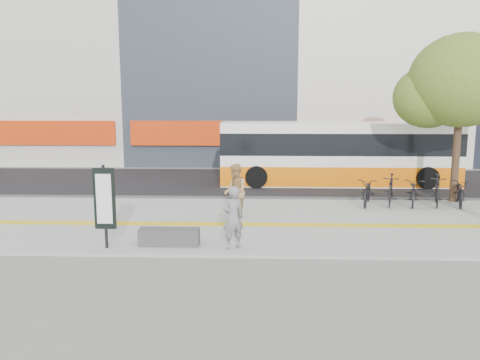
{
  "coord_description": "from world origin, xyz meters",
  "views": [
    {
      "loc": [
        -0.28,
        -13.56,
        3.94
      ],
      "look_at": [
        -0.82,
        2.0,
        1.32
      ],
      "focal_mm": 36.13,
      "sensor_mm": 36.0,
      "label": 1
    }
  ],
  "objects_px": {
    "bus": "(338,155)",
    "pedestrian_tan": "(235,191)",
    "signboard": "(105,200)",
    "seated_woman": "(233,218)",
    "bench": "(169,237)",
    "street_tree": "(460,83)"
  },
  "relations": [
    {
      "from": "pedestrian_tan",
      "to": "signboard",
      "type": "bearing_deg",
      "value": -56.64
    },
    {
      "from": "bench",
      "to": "bus",
      "type": "bearing_deg",
      "value": 58.12
    },
    {
      "from": "signboard",
      "to": "seated_woman",
      "type": "height_order",
      "value": "signboard"
    },
    {
      "from": "street_tree",
      "to": "bench",
      "type": "bearing_deg",
      "value": -148.38
    },
    {
      "from": "bench",
      "to": "bus",
      "type": "relative_size",
      "value": 0.15
    },
    {
      "from": "bench",
      "to": "signboard",
      "type": "relative_size",
      "value": 0.73
    },
    {
      "from": "street_tree",
      "to": "seated_woman",
      "type": "distance_m",
      "value": 10.82
    },
    {
      "from": "bench",
      "to": "seated_woman",
      "type": "height_order",
      "value": "seated_woman"
    },
    {
      "from": "bench",
      "to": "street_tree",
      "type": "relative_size",
      "value": 0.25
    },
    {
      "from": "signboard",
      "to": "pedestrian_tan",
      "type": "xyz_separation_m",
      "value": [
        3.23,
        3.37,
        -0.4
      ]
    },
    {
      "from": "bus",
      "to": "seated_woman",
      "type": "relative_size",
      "value": 6.44
    },
    {
      "from": "bus",
      "to": "pedestrian_tan",
      "type": "relative_size",
      "value": 5.97
    },
    {
      "from": "signboard",
      "to": "bus",
      "type": "bearing_deg",
      "value": 52.66
    },
    {
      "from": "signboard",
      "to": "street_tree",
      "type": "relative_size",
      "value": 0.35
    },
    {
      "from": "signboard",
      "to": "bus",
      "type": "distance_m",
      "value": 12.58
    },
    {
      "from": "street_tree",
      "to": "bus",
      "type": "distance_m",
      "value": 6.11
    },
    {
      "from": "bus",
      "to": "seated_woman",
      "type": "height_order",
      "value": "bus"
    },
    {
      "from": "seated_woman",
      "to": "bench",
      "type": "bearing_deg",
      "value": -36.97
    },
    {
      "from": "pedestrian_tan",
      "to": "bench",
      "type": "bearing_deg",
      "value": -40.85
    },
    {
      "from": "bench",
      "to": "bus",
      "type": "distance_m",
      "value": 11.47
    },
    {
      "from": "bus",
      "to": "pedestrian_tan",
      "type": "distance_m",
      "value": 7.98
    },
    {
      "from": "signboard",
      "to": "seated_woman",
      "type": "relative_size",
      "value": 1.33
    }
  ]
}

